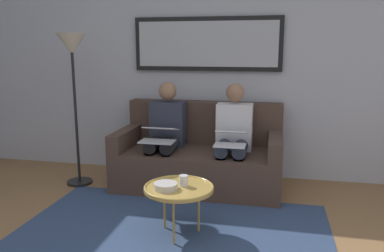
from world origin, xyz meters
The scene contains 12 objects.
wall_rear centered at (0.00, -2.60, 1.30)m, with size 6.00×0.12×2.60m, color #B7BCC6.
area_rug centered at (0.00, -0.85, 0.00)m, with size 2.60×1.80×0.01m, color #33476B.
couch centered at (0.00, -2.12, 0.31)m, with size 1.77×0.90×0.90m.
framed_mirror centered at (0.00, -2.51, 1.55)m, with size 1.71×0.05×0.61m.
coffee_table centered at (-0.07, -0.90, 0.40)m, with size 0.57×0.57×0.42m.
cup centered at (-0.10, -0.93, 0.46)m, with size 0.07×0.07×0.09m, color silver.
bowl centered at (0.02, -0.83, 0.44)m, with size 0.19×0.19×0.05m, color beige.
person_left centered at (-0.37, -2.05, 0.61)m, with size 0.38×0.58×1.14m.
laptop_white centered at (-0.37, -1.80, 0.63)m, with size 0.31×0.33×0.14m.
person_right centered at (0.37, -2.05, 0.61)m, with size 0.38×0.58×1.14m.
laptop_silver centered at (0.37, -1.80, 0.63)m, with size 0.35×0.34×0.15m.
standing_lamp centered at (1.34, -1.85, 1.37)m, with size 0.32×0.32×1.66m.
Camera 1 is at (-0.79, 1.95, 1.51)m, focal length 36.14 mm.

